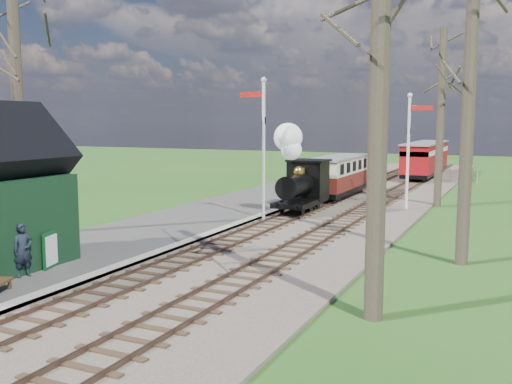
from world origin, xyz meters
TOP-DOWN VIEW (x-y plane):
  - distant_hills at (1.40, 64.38)m, footprint 114.40×48.00m
  - ballast_bed at (1.30, 22.00)m, footprint 8.00×60.00m
  - track_near at (0.00, 22.00)m, footprint 1.60×60.00m
  - track_far at (2.60, 22.00)m, footprint 1.60×60.00m
  - platform at (-3.50, 14.00)m, footprint 5.00×44.00m
  - coping_strip at (-1.20, 14.00)m, footprint 0.40×44.00m
  - semaphore_near at (-0.77, 16.00)m, footprint 1.22×0.24m
  - semaphore_far at (4.37, 22.00)m, footprint 1.22×0.24m
  - bare_trees at (1.33, 10.10)m, footprint 15.51×22.39m
  - fence_line at (0.30, 36.00)m, footprint 12.60×0.08m
  - locomotive at (-0.01, 18.62)m, footprint 1.64×3.83m
  - coach at (0.00, 24.68)m, footprint 1.92×6.57m
  - red_carriage_a at (2.60, 36.27)m, footprint 2.10×5.20m
  - red_carriage_b at (2.60, 41.77)m, footprint 2.10×5.20m
  - sign_board at (-2.75, 5.74)m, footprint 0.28×0.71m
  - person at (-2.72, 4.73)m, footprint 0.50×0.62m

SIDE VIEW (x-z plane):
  - distant_hills at x=1.40m, z-range -27.22..-5.20m
  - ballast_bed at x=1.30m, z-range 0.00..0.10m
  - track_near at x=0.00m, z-range 0.02..0.17m
  - track_far at x=2.60m, z-range 0.02..0.17m
  - platform at x=-3.50m, z-range 0.00..0.20m
  - coping_strip at x=-1.20m, z-range 0.00..0.21m
  - fence_line at x=0.30m, z-range 0.05..1.05m
  - sign_board at x=-2.75m, z-range 0.20..1.25m
  - person at x=-2.72m, z-range 0.20..1.67m
  - coach at x=0.00m, z-range 0.40..2.41m
  - red_carriage_a at x=2.60m, z-range 0.42..2.63m
  - red_carriage_b at x=2.60m, z-range 0.42..2.63m
  - locomotive at x=-0.01m, z-range -0.14..3.96m
  - semaphore_far at x=4.37m, z-range 0.49..6.21m
  - semaphore_near at x=-0.77m, z-range 0.51..6.73m
  - bare_trees at x=1.33m, z-range -0.79..11.21m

